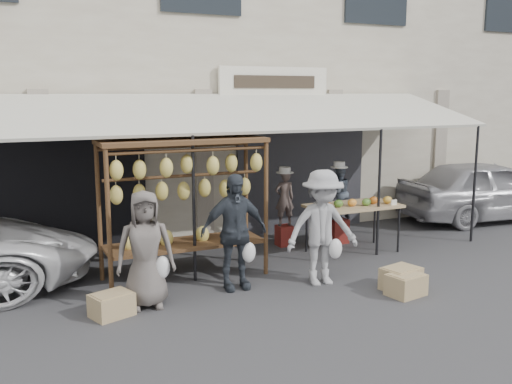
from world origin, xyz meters
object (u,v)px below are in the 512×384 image
Objects in this scene: vendor_left at (284,198)px; crate_near_a at (406,285)px; banana_rack at (184,182)px; crate_near_b at (401,279)px; customer_left at (145,249)px; sedan at (486,190)px; vendor_right at (339,192)px; customer_right at (322,228)px; customer_mid at (234,232)px; produce_table at (354,206)px; crate_far at (112,305)px.

vendor_left reaches higher than crate_near_a.
crate_near_b is (2.78, -1.88, -1.40)m from banana_rack.
sedan is at bearing 21.98° from customer_left.
vendor_right is 0.59× the size of customer_right.
crate_near_b is at bearing 106.02° from vendor_left.
sedan is at bearing 18.11° from customer_mid.
banana_rack is at bearing 5.16° from vendor_right.
produce_table is 4.89m from crate_far.
customer_left reaches higher than crate_far.
crate_near_b is (-0.50, -2.00, -0.70)m from produce_table.
vendor_left is 2.30m from customer_right.
customer_left reaches higher than crate_near_b.
vendor_right is at bearing 76.29° from crate_near_a.
customer_right reaches higher than vendor_right.
customer_mid is (-2.89, -1.62, -0.13)m from vendor_right.
customer_mid is 0.42× the size of sedan.
produce_table is (3.28, 0.12, -0.69)m from banana_rack.
customer_right reaches higher than crate_near_b.
customer_right reaches higher than customer_left.
crate_near_a is (2.68, -2.12, -1.41)m from banana_rack.
customer_right is at bearing 3.95° from customer_left.
vendor_right is 3.16m from crate_near_a.
vendor_left is 0.65× the size of customer_left.
vendor_right is 4.66m from customer_left.
customer_right is 0.43× the size of sedan.
crate_near_a is at bearing -104.97° from produce_table.
customer_left reaches higher than vendor_left.
crate_near_a is (3.56, -1.15, -0.66)m from customer_left.
crate_near_a is at bearing 129.80° from sedan.
banana_rack is 2.65m from vendor_left.
customer_left is 1.41m from customer_mid.
vendor_left is 0.26× the size of sedan.
crate_near_a is at bearing 67.59° from vendor_right.
produce_table is 1.04× the size of customer_left.
vendor_left is at bearing 24.81° from banana_rack.
crate_far is 9.34m from sedan.
produce_table is 0.41× the size of sedan.
banana_rack is 2.26m from customer_right.
produce_table is at bearing 14.87° from crate_far.
customer_right is at bearing -32.63° from banana_rack.
produce_table is 1.60× the size of vendor_right.
produce_table is 1.35m from vendor_left.
produce_table is at bearing 109.69° from sedan.
crate_near_b is 1.07× the size of crate_far.
crate_far is 0.12× the size of sedan.
crate_far is (-4.17, 0.76, -0.01)m from crate_near_b.
crate_far is (-4.67, -1.24, -0.72)m from produce_table.
crate_near_a is 5.97m from sedan.
customer_mid is at bearing -56.62° from banana_rack.
vendor_left is at bearing 40.54° from customer_left.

